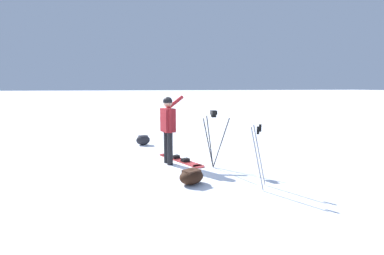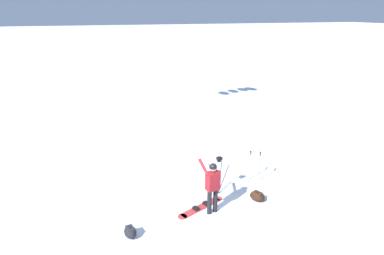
{
  "view_description": "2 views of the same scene",
  "coord_description": "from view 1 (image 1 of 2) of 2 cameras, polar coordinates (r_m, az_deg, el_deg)",
  "views": [
    {
      "loc": [
        -0.84,
        -7.31,
        1.93
      ],
      "look_at": [
        1.07,
        -0.36,
        0.93
      ],
      "focal_mm": 27.76,
      "sensor_mm": 36.0,
      "label": 1
    },
    {
      "loc": [
        -7.64,
        3.43,
        5.95
      ],
      "look_at": [
        2.21,
        -0.05,
        2.26
      ],
      "focal_mm": 30.92,
      "sensor_mm": 36.0,
      "label": 2
    }
  ],
  "objects": [
    {
      "name": "ski_poles",
      "position": [
        5.76,
        12.68,
        -3.68
      ],
      "size": [
        0.44,
        0.45,
        1.2
      ],
      "color": "gray",
      "rests_on": "ground_plane"
    },
    {
      "name": "ground_plane",
      "position": [
        7.6,
        -8.55,
        -6.93
      ],
      "size": [
        300.0,
        300.0,
        0.0
      ],
      "primitive_type": "plane",
      "color": "white"
    },
    {
      "name": "gear_bag_small",
      "position": [
        5.98,
        -0.12,
        -9.37
      ],
      "size": [
        0.64,
        0.57,
        0.3
      ],
      "color": "black",
      "rests_on": "ground_plane"
    },
    {
      "name": "snowboard",
      "position": [
        7.86,
        -2.26,
        -6.19
      ],
      "size": [
        0.87,
        1.73,
        0.1
      ],
      "color": "#B23333",
      "rests_on": "ground_plane"
    },
    {
      "name": "snowboarder",
      "position": [
        7.38,
        -4.58,
        0.81
      ],
      "size": [
        0.64,
        0.57,
        1.71
      ],
      "color": "black",
      "rests_on": "ground_plane"
    },
    {
      "name": "camera_tripod",
      "position": [
        7.02,
        4.13,
        0.06
      ],
      "size": [
        0.65,
        0.68,
        1.38
      ],
      "color": "#262628",
      "rests_on": "ground_plane"
    },
    {
      "name": "gear_bag_large",
      "position": [
        10.01,
        -9.38,
        -2.35
      ],
      "size": [
        0.51,
        0.41,
        0.33
      ],
      "color": "black",
      "rests_on": "ground_plane"
    }
  ]
}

